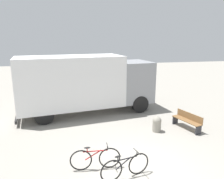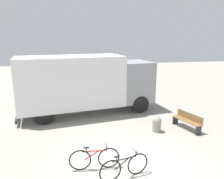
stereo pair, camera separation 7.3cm
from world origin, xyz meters
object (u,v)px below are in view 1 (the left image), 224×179
at_px(bicycle_middle, 125,167).
at_px(bicycle_near, 95,158).
at_px(delivery_truck, 85,82).
at_px(bollard_near_bench, 157,124).
at_px(park_bench, 188,120).

bearing_deg(bicycle_middle, bicycle_near, 129.45).
bearing_deg(delivery_truck, bollard_near_bench, -55.85).
bearing_deg(bicycle_near, bicycle_middle, -34.88).
xyz_separation_m(bicycle_near, bollard_near_bench, (3.22, 2.47, -0.00)).
distance_m(park_bench, bicycle_near, 5.42).
bearing_deg(bicycle_middle, bollard_near_bench, 39.69).
distance_m(bicycle_middle, bollard_near_bench, 3.92).
xyz_separation_m(bicycle_near, bicycle_middle, (0.87, -0.66, 0.00)).
distance_m(delivery_truck, park_bench, 5.90).
relative_size(delivery_truck, bollard_near_bench, 10.83).
bearing_deg(bollard_near_bench, park_bench, 0.67).
distance_m(delivery_truck, bollard_near_bench, 4.77).
height_order(delivery_truck, bollard_near_bench, delivery_truck).
height_order(delivery_truck, bicycle_middle, delivery_truck).
xyz_separation_m(park_bench, bicycle_near, (-4.82, -2.49, -0.05)).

